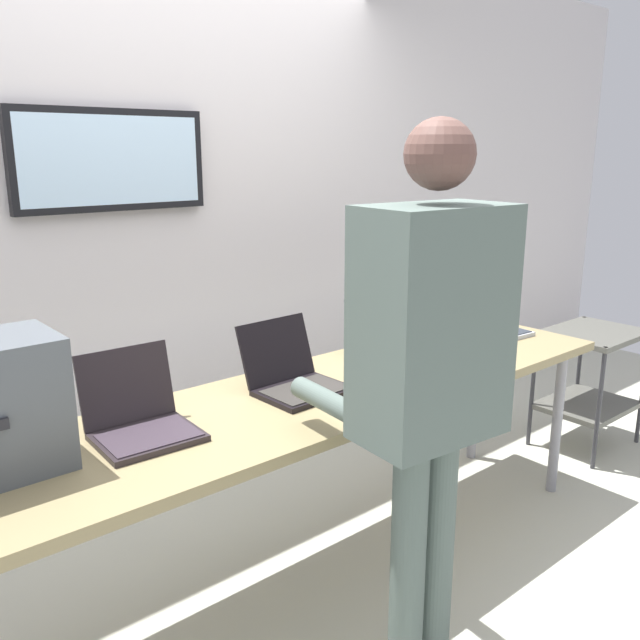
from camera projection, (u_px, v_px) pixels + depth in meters
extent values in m
cube|color=#B9B9A7|center=(324.00, 573.00, 2.76)|extent=(8.00, 8.00, 0.04)
cube|color=silver|center=(173.00, 211.00, 3.24)|extent=(8.00, 0.06, 2.79)
cube|color=black|center=(111.00, 160.00, 2.94)|extent=(0.89, 0.05, 0.44)
cube|color=#BADAF3|center=(113.00, 160.00, 2.93)|extent=(0.83, 0.02, 0.38)
cube|color=#8C7C54|center=(324.00, 394.00, 2.56)|extent=(2.83, 0.70, 0.04)
cylinder|color=gray|center=(557.00, 421.00, 3.30)|extent=(0.05, 0.05, 0.75)
cylinder|color=gray|center=(475.00, 394.00, 3.67)|extent=(0.05, 0.05, 0.75)
cube|color=black|center=(1.00, 425.00, 1.74)|extent=(0.04, 0.01, 0.03)
cube|color=#282124|center=(148.00, 437.00, 2.11)|extent=(0.32, 0.27, 0.02)
cube|color=#332933|center=(149.00, 435.00, 2.09)|extent=(0.29, 0.22, 0.00)
cube|color=#282124|center=(126.00, 385.00, 2.19)|extent=(0.32, 0.08, 0.25)
cube|color=#B4D5F0|center=(126.00, 385.00, 2.19)|extent=(0.29, 0.06, 0.22)
cube|color=black|center=(304.00, 391.00, 2.51)|extent=(0.33, 0.26, 0.02)
cube|color=#312E2B|center=(306.00, 389.00, 2.49)|extent=(0.30, 0.21, 0.00)
cube|color=black|center=(276.00, 350.00, 2.59)|extent=(0.33, 0.10, 0.24)
cube|color=#2A5631|center=(276.00, 350.00, 2.59)|extent=(0.30, 0.08, 0.21)
cube|color=#39363E|center=(413.00, 357.00, 2.92)|extent=(0.35, 0.30, 0.02)
cube|color=#2A312D|center=(415.00, 355.00, 2.91)|extent=(0.32, 0.24, 0.00)
cube|color=#39363E|center=(379.00, 321.00, 3.03)|extent=(0.34, 0.16, 0.24)
cube|color=silver|center=(379.00, 322.00, 3.03)|extent=(0.31, 0.14, 0.21)
cube|color=#B0B3B8|center=(494.00, 333.00, 3.30)|extent=(0.34, 0.29, 0.02)
cube|color=#2A2F37|center=(496.00, 331.00, 3.29)|extent=(0.30, 0.23, 0.00)
cube|color=#B0B3B8|center=(469.00, 302.00, 3.41)|extent=(0.32, 0.13, 0.24)
cube|color=#285C33|center=(468.00, 302.00, 3.41)|extent=(0.29, 0.11, 0.21)
cylinder|color=#53625C|center=(408.00, 567.00, 2.06)|extent=(0.12, 0.12, 0.86)
cylinder|color=#53625C|center=(436.00, 553.00, 2.13)|extent=(0.12, 0.12, 0.86)
cube|color=#53625C|center=(432.00, 324.00, 1.91)|extent=(0.46, 0.30, 0.68)
sphere|color=brown|center=(440.00, 154.00, 1.79)|extent=(0.20, 0.20, 0.20)
cylinder|color=#53625C|center=(327.00, 401.00, 2.12)|extent=(0.10, 0.33, 0.07)
cylinder|color=#53625C|center=(404.00, 381.00, 2.30)|extent=(0.10, 0.33, 0.07)
cube|color=#52524A|center=(594.00, 333.00, 3.77)|extent=(0.56, 0.44, 0.03)
cube|color=#52524A|center=(586.00, 405.00, 3.88)|extent=(0.53, 0.42, 0.03)
cylinder|color=#333338|center=(599.00, 409.00, 3.54)|extent=(0.02, 0.02, 0.69)
cylinder|color=#333338|center=(532.00, 389.00, 3.84)|extent=(0.02, 0.02, 0.69)
cylinder|color=#333338|center=(579.00, 370.00, 4.16)|extent=(0.02, 0.02, 0.69)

